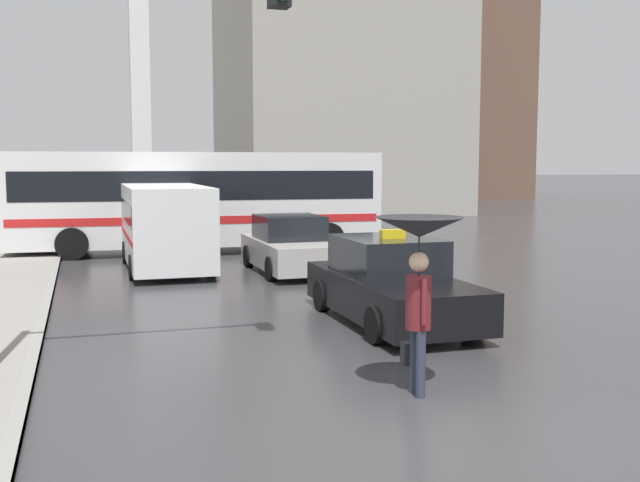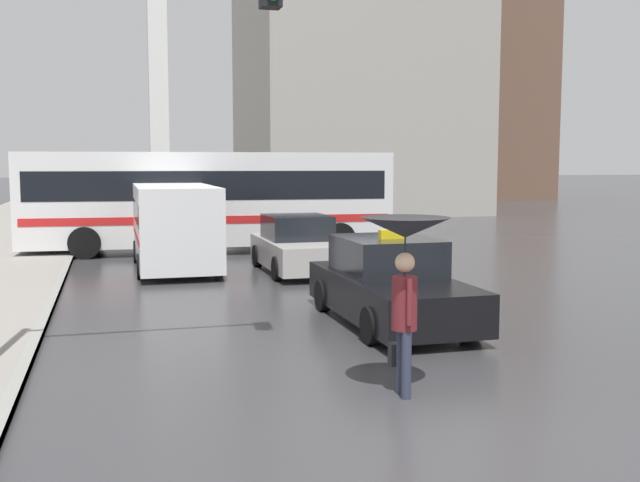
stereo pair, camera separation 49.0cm
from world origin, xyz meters
TOP-DOWN VIEW (x-y plane):
  - ground_plane at (0.00, 0.00)m, footprint 300.00×300.00m
  - taxi at (1.46, 5.68)m, footprint 1.91×4.49m
  - sedan_red at (1.41, 12.20)m, footprint 1.91×4.18m
  - ambulance_van at (-1.66, 13.62)m, footprint 2.11×5.35m
  - city_bus at (-0.25, 17.40)m, footprint 11.67×3.31m
  - pedestrian_with_umbrella at (0.12, 1.67)m, footprint 1.09×1.09m
  - traffic_light at (-3.44, 3.58)m, footprint 4.14×0.38m

SIDE VIEW (x-z plane):
  - ground_plane at x=0.00m, z-range 0.00..0.00m
  - sedan_red at x=1.41m, z-range -0.07..1.40m
  - taxi at x=1.46m, z-range -0.15..1.52m
  - ambulance_van at x=-1.66m, z-range 0.13..2.37m
  - city_bus at x=-0.25m, z-range 0.18..3.35m
  - pedestrian_with_umbrella at x=0.12m, z-range 0.68..2.88m
  - traffic_light at x=-3.44m, z-range 1.20..7.23m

